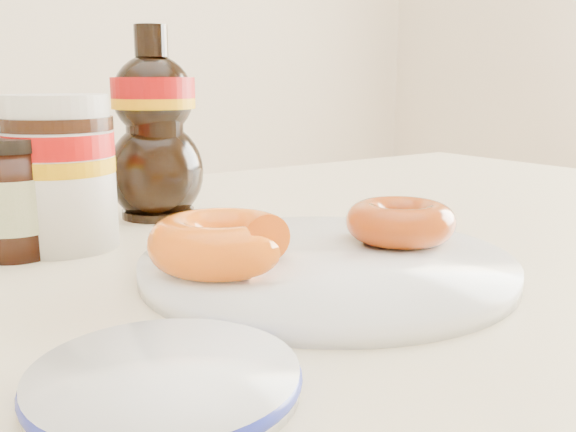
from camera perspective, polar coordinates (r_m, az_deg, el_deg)
dining_table at (r=0.54m, az=-1.71°, el=-12.56°), size 1.40×0.90×0.75m
plate at (r=0.48m, az=3.46°, el=-4.29°), size 0.27×0.27×0.01m
donut_bitten at (r=0.45m, az=-5.95°, el=-2.34°), size 0.12×0.12×0.04m
donut_whole at (r=0.52m, az=9.95°, el=-0.48°), size 0.11×0.11×0.03m
nutella_jar at (r=0.57m, az=-19.63°, el=4.18°), size 0.09×0.09×0.13m
syrup_bottle at (r=0.67m, az=-11.78°, el=8.05°), size 0.11×0.09×0.19m
dark_jar at (r=0.56m, az=-23.18°, el=1.40°), size 0.06×0.06×0.10m
blue_rim_saucer at (r=0.31m, az=-10.93°, el=-14.09°), size 0.13×0.13×0.01m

